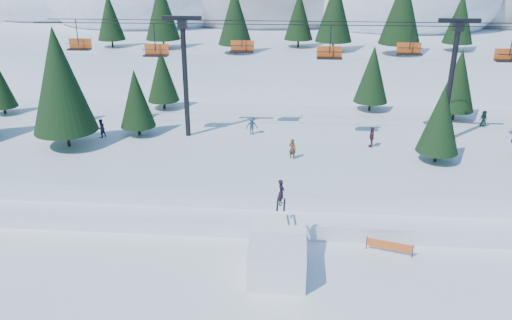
# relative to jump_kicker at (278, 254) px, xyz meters

# --- Properties ---
(ground) EXTENTS (160.00, 160.00, 0.00)m
(ground) POSITION_rel_jump_kicker_xyz_m (0.34, -1.41, -1.21)
(ground) COLOR white
(ground) RESTS_ON ground
(mid_shelf) EXTENTS (70.00, 22.00, 2.50)m
(mid_shelf) POSITION_rel_jump_kicker_xyz_m (0.34, 16.59, 0.04)
(mid_shelf) COLOR white
(mid_shelf) RESTS_ON ground
(berm) EXTENTS (70.00, 6.00, 1.10)m
(berm) POSITION_rel_jump_kicker_xyz_m (0.34, 6.59, -0.66)
(berm) COLOR white
(berm) RESTS_ON ground
(mountain_ridge) EXTENTS (119.00, 60.59, 26.46)m
(mountain_ridge) POSITION_rel_jump_kicker_xyz_m (-4.76, 71.96, 8.43)
(mountain_ridge) COLOR white
(mountain_ridge) RESTS_ON ground
(jump_kicker) EXTENTS (3.26, 4.44, 5.28)m
(jump_kicker) POSITION_rel_jump_kicker_xyz_m (0.00, 0.00, 0.00)
(jump_kicker) COLOR white
(jump_kicker) RESTS_ON ground
(chairlift) EXTENTS (46.00, 3.21, 10.28)m
(chairlift) POSITION_rel_jump_kicker_xyz_m (1.56, 16.64, 8.11)
(chairlift) COLOR black
(chairlift) RESTS_ON mid_shelf
(conifer_stand) EXTENTS (61.40, 17.16, 9.85)m
(conifer_stand) POSITION_rel_jump_kicker_xyz_m (1.86, 16.56, 5.78)
(conifer_stand) COLOR black
(conifer_stand) RESTS_ON mid_shelf
(distant_skiers) EXTENTS (35.31, 10.33, 1.75)m
(distant_skiers) POSITION_rel_jump_kicker_xyz_m (-0.41, 16.41, 2.11)
(distant_skiers) COLOR #2B4255
(distant_skiers) RESTS_ON mid_shelf
(banner_near) EXTENTS (2.76, 0.82, 0.90)m
(banner_near) POSITION_rel_jump_kicker_xyz_m (6.86, 2.59, -0.67)
(banner_near) COLOR black
(banner_near) RESTS_ON ground
(banner_far) EXTENTS (2.68, 1.05, 0.90)m
(banner_far) POSITION_rel_jump_kicker_xyz_m (8.36, 4.15, -0.67)
(banner_far) COLOR black
(banner_far) RESTS_ON ground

